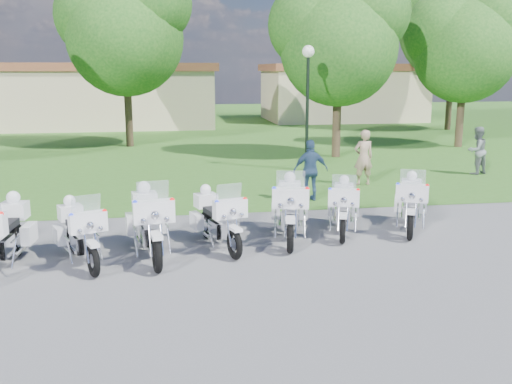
{
  "coord_description": "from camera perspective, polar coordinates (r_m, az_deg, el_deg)",
  "views": [
    {
      "loc": [
        -2.16,
        -11.42,
        3.7
      ],
      "look_at": [
        -0.12,
        1.2,
        0.95
      ],
      "focal_mm": 40.0,
      "sensor_mm": 36.0,
      "label": 1
    }
  ],
  "objects": [
    {
      "name": "building_west",
      "position": [
        39.64,
        -14.94,
        9.38
      ],
      "size": [
        14.56,
        8.32,
        4.1
      ],
      "color": "#C7B58F",
      "rests_on": "ground"
    },
    {
      "name": "motorcycle_3",
      "position": [
        11.67,
        -10.62,
        -2.93
      ],
      "size": [
        1.04,
        2.52,
        1.69
      ],
      "rotation": [
        0.0,
        0.0,
        3.28
      ],
      "color": "black",
      "rests_on": "ground"
    },
    {
      "name": "motorcycle_2",
      "position": [
        11.59,
        -17.24,
        -3.82
      ],
      "size": [
        1.23,
        2.11,
        1.49
      ],
      "rotation": [
        0.0,
        0.0,
        3.52
      ],
      "color": "black",
      "rests_on": "ground"
    },
    {
      "name": "bystander_b",
      "position": [
        21.94,
        21.21,
        3.86
      ],
      "size": [
        1.0,
        0.89,
        1.71
      ],
      "primitive_type": "imported",
      "rotation": [
        0.0,
        0.0,
        -2.8
      ],
      "color": "slate",
      "rests_on": "ground"
    },
    {
      "name": "motorcycle_4",
      "position": [
        12.1,
        -3.89,
        -2.61
      ],
      "size": [
        1.12,
        2.18,
        1.5
      ],
      "rotation": [
        0.0,
        0.0,
        3.42
      ],
      "color": "black",
      "rests_on": "ground"
    },
    {
      "name": "motorcycle_6",
      "position": [
        13.3,
        8.73,
        -1.38
      ],
      "size": [
        1.16,
        2.14,
        1.49
      ],
      "rotation": [
        0.0,
        0.0,
        2.83
      ],
      "color": "black",
      "rests_on": "ground"
    },
    {
      "name": "motorcycle_5",
      "position": [
        12.66,
        3.41,
        -1.58
      ],
      "size": [
        1.14,
        2.47,
        1.68
      ],
      "rotation": [
        0.0,
        0.0,
        2.93
      ],
      "color": "black",
      "rests_on": "ground"
    },
    {
      "name": "tree_4",
      "position": [
        37.92,
        19.19,
        16.39
      ],
      "size": [
        7.85,
        6.7,
        10.47
      ],
      "color": "#38281C",
      "rests_on": "ground"
    },
    {
      "name": "tree_2",
      "position": [
        24.76,
        8.19,
        15.23
      ],
      "size": [
        5.76,
        4.92,
        7.68
      ],
      "color": "#38281C",
      "rests_on": "ground"
    },
    {
      "name": "tree_1",
      "position": [
        28.69,
        -13.11,
        15.84
      ],
      "size": [
        6.46,
        5.52,
        8.62
      ],
      "color": "#38281C",
      "rests_on": "ground"
    },
    {
      "name": "tree_3",
      "position": [
        29.49,
        20.13,
        13.96
      ],
      "size": [
        5.67,
        4.84,
        7.57
      ],
      "color": "#38281C",
      "rests_on": "ground"
    },
    {
      "name": "building_east",
      "position": [
        43.49,
        8.56,
        9.86
      ],
      "size": [
        11.44,
        7.28,
        4.1
      ],
      "color": "#C7B58F",
      "rests_on": "ground"
    },
    {
      "name": "bystander_c",
      "position": [
        16.36,
        5.49,
        2.15
      ],
      "size": [
        1.05,
        0.47,
        1.75
      ],
      "primitive_type": "imported",
      "rotation": [
        0.0,
        0.0,
        3.19
      ],
      "color": "navy",
      "rests_on": "ground"
    },
    {
      "name": "motorcycle_7",
      "position": [
        13.9,
        15.23,
        -0.97
      ],
      "size": [
        1.34,
        2.17,
        1.55
      ],
      "rotation": [
        0.0,
        0.0,
        2.72
      ],
      "color": "black",
      "rests_on": "ground"
    },
    {
      "name": "motorcycle_1",
      "position": [
        11.74,
        -24.06,
        -3.83
      ],
      "size": [
        0.92,
        2.44,
        1.64
      ],
      "rotation": [
        0.0,
        0.0,
        3.06
      ],
      "color": "black",
      "rests_on": "ground"
    },
    {
      "name": "ground",
      "position": [
        12.2,
        1.47,
        -5.52
      ],
      "size": [
        100.0,
        100.0,
        0.0
      ],
      "primitive_type": "plane",
      "color": "slate",
      "rests_on": "ground"
    },
    {
      "name": "lamp_post",
      "position": [
        21.24,
        5.2,
        11.31
      ],
      "size": [
        0.44,
        0.44,
        4.56
      ],
      "color": "black",
      "rests_on": "ground"
    },
    {
      "name": "grass_lawn",
      "position": [
        38.66,
        -5.98,
        6.59
      ],
      "size": [
        100.0,
        48.0,
        0.01
      ],
      "primitive_type": "cube",
      "color": "#356921",
      "rests_on": "ground"
    },
    {
      "name": "bystander_a",
      "position": [
        18.84,
        10.7,
        3.38
      ],
      "size": [
        0.68,
        0.47,
        1.8
      ],
      "primitive_type": "imported",
      "rotation": [
        0.0,
        0.0,
        3.21
      ],
      "color": "tan",
      "rests_on": "ground"
    }
  ]
}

